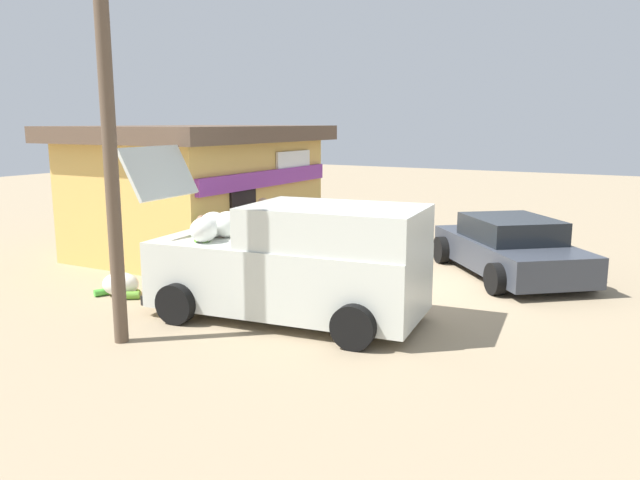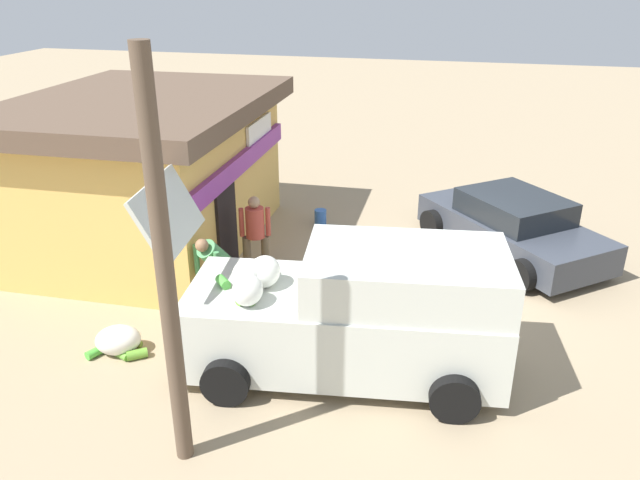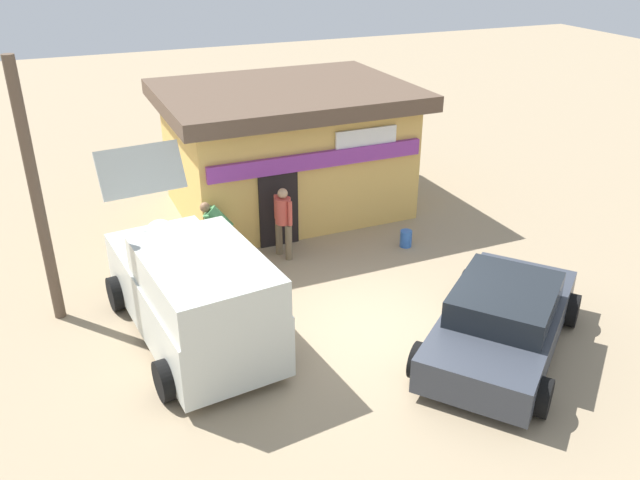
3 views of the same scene
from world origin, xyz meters
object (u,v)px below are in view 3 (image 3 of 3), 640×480
parked_sedan (502,320)px  customer_bending (220,227)px  unloaded_banana_pile (140,248)px  paint_bucket (406,239)px  vendor_standing (283,218)px  delivery_van (193,291)px  storefront_bar (286,147)px

parked_sedan → customer_bending: size_ratio=2.99×
unloaded_banana_pile → paint_bucket: 5.87m
unloaded_banana_pile → paint_bucket: bearing=-17.3°
vendor_standing → parked_sedan: bearing=-64.3°
delivery_van → unloaded_banana_pile: (-0.45, 3.51, -0.74)m
delivery_van → unloaded_banana_pile: bearing=97.4°
paint_bucket → customer_bending: bearing=169.0°
parked_sedan → customer_bending: (-3.57, 4.86, 0.26)m
storefront_bar → customer_bending: 3.43m
parked_sedan → paint_bucket: bearing=83.6°
customer_bending → unloaded_banana_pile: size_ratio=1.51×
vendor_standing → paint_bucket: 2.85m
paint_bucket → vendor_standing: bearing=168.1°
storefront_bar → parked_sedan: storefront_bar is taller
delivery_van → unloaded_banana_pile: delivery_van is taller
parked_sedan → customer_bending: bearing=126.3°
vendor_standing → unloaded_banana_pile: size_ratio=1.72×
vendor_standing → delivery_van: bearing=-136.4°
customer_bending → paint_bucket: 4.15m
unloaded_banana_pile → vendor_standing: bearing=-22.1°
parked_sedan → vendor_standing: bearing=115.7°
storefront_bar → paint_bucket: (1.68, -3.18, -1.39)m
parked_sedan → paint_bucket: parked_sedan is taller
delivery_van → paint_bucket: size_ratio=13.17×
delivery_van → customer_bending: 2.79m
parked_sedan → vendor_standing: vendor_standing is taller
delivery_van → customer_bending: bearing=66.2°
vendor_standing → customer_bending: 1.35m
parked_sedan → unloaded_banana_pile: 7.78m
customer_bending → unloaded_banana_pile: 1.96m
storefront_bar → paint_bucket: storefront_bar is taller
delivery_van → paint_bucket: 5.49m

